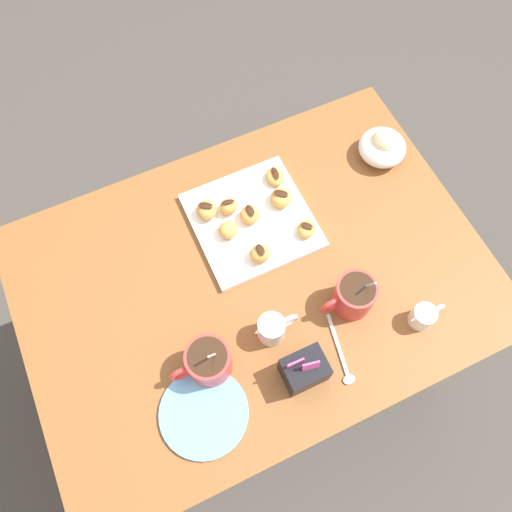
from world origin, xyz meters
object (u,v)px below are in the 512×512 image
Objects in this scene: ice_cream_bowl at (383,146)px; beignet_2 at (250,215)px; pastry_plate_square at (252,221)px; beignet_7 at (207,210)px; cream_pitcher_white at (272,328)px; coffee_mug_red_left at (353,295)px; beignet_4 at (228,230)px; coffee_mug_red_right at (208,362)px; beignet_3 at (275,177)px; beignet_0 at (228,207)px; dining_table at (255,296)px; beignet_6 at (307,229)px; beignet_5 at (260,254)px; sugar_caddy at (305,370)px; beignet_1 at (281,198)px; saucer_sky_left at (204,413)px; chocolate_sauce_pitcher at (423,316)px.

ice_cream_bowl reaches higher than beignet_2.
pastry_plate_square is 5.24× the size of beignet_7.
cream_pitcher_white is 2.10× the size of beignet_2.
ice_cream_bowl is 2.29× the size of beignet_7.
cream_pitcher_white is 1.97× the size of beignet_7.
coffee_mug_red_left reaches higher than beignet_4.
pastry_plate_square is at bearing -170.04° from beignet_4.
ice_cream_bowl is (-0.62, -0.32, -0.01)m from coffee_mug_red_right.
beignet_2 reaches higher than beignet_3.
beignet_0 is 0.91× the size of beignet_2.
ice_cream_bowl is at bearing 179.18° from beignet_0.
dining_table is 7.74× the size of coffee_mug_red_left.
beignet_6 is (-0.15, 0.13, -0.01)m from beignet_0.
coffee_mug_red_left is at bearing 115.57° from beignet_0.
beignet_7 is (0.02, -0.33, -0.00)m from cream_pitcher_white.
beignet_0 is at bearing -47.73° from pastry_plate_square.
beignet_6 is at bearing -173.63° from beignet_5.
coffee_mug_red_right is at bearing 41.56° from beignet_5.
coffee_mug_red_right is at bearing 60.00° from beignet_0.
beignet_0 reaches higher than beignet_3.
sugar_caddy is 2.33× the size of beignet_4.
beignet_1 is at bearing -172.53° from beignet_2.
dining_table is 0.23m from beignet_6.
saucer_sky_left reaches higher than dining_table.
beignet_6 is at bearing 143.60° from beignet_7.
pastry_plate_square is 0.09m from beignet_1.
beignet_3 is 0.22m from beignet_5.
beignet_7 is (0.09, -0.06, 0.00)m from beignet_2.
beignet_1 is at bearing -136.67° from coffee_mug_red_right.
pastry_plate_square is 6.13× the size of beignet_4.
saucer_sky_left is 0.37m from beignet_5.
beignet_7 is at bearing -113.66° from saucer_sky_left.
pastry_plate_square is 0.31m from coffee_mug_red_left.
cream_pitcher_white is 0.23m from saucer_sky_left.
coffee_mug_red_right is 0.49m from beignet_3.
saucer_sky_left is (0.20, 0.10, -0.03)m from cream_pitcher_white.
coffee_mug_red_left is 1.52× the size of chocolate_sauce_pitcher.
beignet_4 is at bearing -50.75° from chocolate_sauce_pitcher.
sugar_caddy reaches higher than cream_pitcher_white.
cream_pitcher_white is at bearing -176.05° from coffee_mug_red_right.
sugar_caddy is 0.43m from beignet_0.
dining_table is at bearing -89.79° from sugar_caddy.
coffee_mug_red_right is 2.87× the size of beignet_6.
beignet_6 is at bearing -134.04° from cream_pitcher_white.
dining_table is 7.51× the size of coffee_mug_red_right.
pastry_plate_square is at bearing 5.83° from ice_cream_bowl.
pastry_plate_square is (-0.06, -0.14, 0.13)m from dining_table.
chocolate_sauce_pitcher reaches higher than beignet_3.
beignet_0 is at bearing -120.00° from coffee_mug_red_right.
beignet_6 is at bearing -143.60° from saucer_sky_left.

